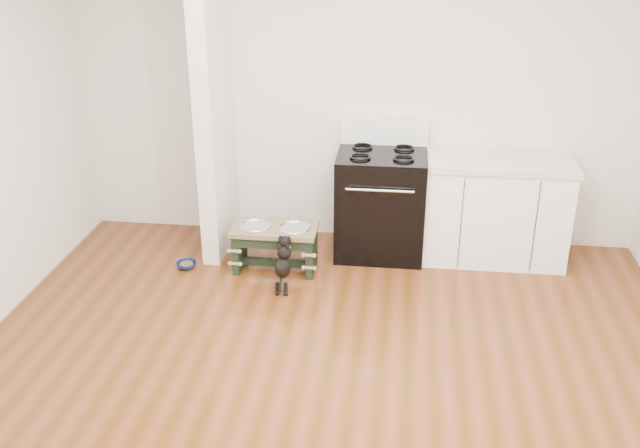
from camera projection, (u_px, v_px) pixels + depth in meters
The scene contains 8 objects.
ground at pixel (323, 398), 4.49m from camera, with size 5.00×5.00×0.00m, color #4E2B0E.
room_shell at pixel (323, 154), 3.83m from camera, with size 5.00×5.00×5.00m.
partition_wall at pixel (214, 100), 5.97m from camera, with size 0.15×0.80×2.70m, color silver.
oven_range at pixel (381, 202), 6.22m from camera, with size 0.76×0.69×1.14m.
cabinet_run at pixel (495, 209), 6.14m from camera, with size 1.24×0.64×0.91m.
dog_feeder at pixel (275, 240), 5.98m from camera, with size 0.71×0.38×0.40m.
puppy at pixel (283, 262), 5.69m from camera, with size 0.12×0.36×0.43m.
floor_bowl at pixel (186, 265), 6.10m from camera, with size 0.17×0.17×0.05m.
Camera 1 is at (0.43, -3.63, 2.83)m, focal length 40.00 mm.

